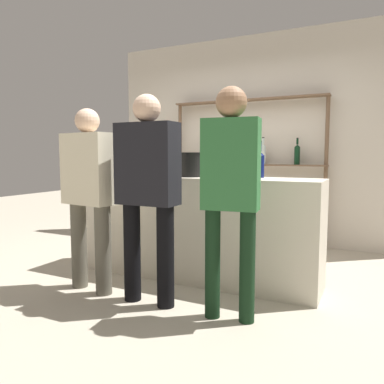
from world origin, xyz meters
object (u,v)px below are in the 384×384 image
at_px(counter_bottle_0, 155,164).
at_px(customer_left, 89,187).
at_px(counter_bottle_3, 260,163).
at_px(ice_bucket, 191,165).
at_px(customer_right, 230,184).
at_px(customer_center, 148,185).
at_px(wine_glass, 171,164).
at_px(counter_bottle_2, 164,161).
at_px(counter_bottle_1, 160,163).

height_order(counter_bottle_0, customer_left, customer_left).
height_order(counter_bottle_3, customer_left, customer_left).
height_order(ice_bucket, customer_left, customer_left).
bearing_deg(customer_right, counter_bottle_3, -5.03).
bearing_deg(counter_bottle_3, ice_bucket, -165.44).
bearing_deg(customer_center, ice_bucket, -3.03).
relative_size(ice_bucket, customer_center, 0.14).
relative_size(wine_glass, ice_bucket, 0.67).
xyz_separation_m(ice_bucket, customer_right, (0.66, -0.70, -0.11)).
distance_m(counter_bottle_2, customer_center, 0.81).
bearing_deg(counter_bottle_1, counter_bottle_0, -79.24).
bearing_deg(wine_glass, ice_bucket, 15.04).
bearing_deg(counter_bottle_1, ice_bucket, -13.19).
distance_m(customer_center, customer_left, 0.62).
xyz_separation_m(ice_bucket, customer_left, (-0.65, -0.68, -0.19)).
distance_m(wine_glass, customer_right, 1.07).
height_order(wine_glass, customer_center, customer_center).
xyz_separation_m(counter_bottle_0, counter_bottle_3, (0.99, 0.20, 0.01)).
xyz_separation_m(counter_bottle_2, customer_center, (0.29, -0.74, -0.17)).
height_order(counter_bottle_1, wine_glass, counter_bottle_1).
xyz_separation_m(counter_bottle_2, counter_bottle_3, (0.94, 0.12, -0.02)).
xyz_separation_m(counter_bottle_1, counter_bottle_3, (1.02, 0.07, 0.01)).
bearing_deg(counter_bottle_2, customer_center, -68.54).
xyz_separation_m(counter_bottle_0, customer_center, (0.34, -0.66, -0.14)).
relative_size(wine_glass, customer_left, 0.10).
xyz_separation_m(counter_bottle_2, wine_glass, (0.14, -0.09, -0.03)).
height_order(counter_bottle_1, customer_right, customer_right).
bearing_deg(counter_bottle_0, customer_right, -32.45).
distance_m(customer_right, customer_left, 1.31).
bearing_deg(customer_right, counter_bottle_2, 45.61).
xyz_separation_m(counter_bottle_1, customer_center, (0.37, -0.80, -0.15)).
bearing_deg(customer_center, counter_bottle_1, 24.59).
relative_size(counter_bottle_0, wine_glass, 2.01).
height_order(counter_bottle_2, wine_glass, counter_bottle_2).
relative_size(ice_bucket, customer_right, 0.14).
height_order(counter_bottle_3, customer_center, customer_center).
height_order(counter_bottle_2, counter_bottle_3, counter_bottle_2).
height_order(customer_right, customer_center, customer_right).
xyz_separation_m(counter_bottle_3, ice_bucket, (-0.62, -0.16, -0.01)).
distance_m(counter_bottle_0, customer_left, 0.72).
relative_size(counter_bottle_0, ice_bucket, 1.35).
relative_size(counter_bottle_0, counter_bottle_3, 0.95).
bearing_deg(counter_bottle_2, counter_bottle_0, -125.37).
height_order(counter_bottle_3, wine_glass, counter_bottle_3).
relative_size(counter_bottle_2, customer_left, 0.23).
bearing_deg(customer_right, counter_bottle_1, 45.63).
bearing_deg(counter_bottle_2, wine_glass, -32.75).
bearing_deg(ice_bucket, customer_center, -92.77).
xyz_separation_m(counter_bottle_3, customer_left, (-1.27, -0.84, -0.20)).
bearing_deg(ice_bucket, customer_right, -46.68).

